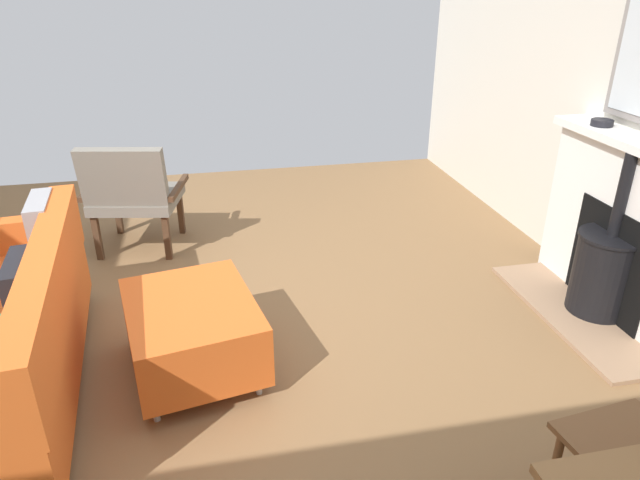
{
  "coord_description": "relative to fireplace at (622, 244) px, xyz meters",
  "views": [
    {
      "loc": [
        -0.24,
        2.84,
        1.92
      ],
      "look_at": [
        -0.75,
        0.37,
        0.74
      ],
      "focal_mm": 31.78,
      "sensor_mm": 36.0,
      "label": 1
    }
  ],
  "objects": [
    {
      "name": "fireplace",
      "position": [
        0.0,
        0.0,
        0.0
      ],
      "size": [
        0.57,
        1.44,
        1.09
      ],
      "color": "#9E7A5B",
      "rests_on": "ground"
    },
    {
      "name": "ottoman",
      "position": [
        2.52,
        0.06,
        -0.22
      ],
      "size": [
        0.76,
        0.89,
        0.42
      ],
      "color": "#B2B2B7",
      "rests_on": "ground"
    },
    {
      "name": "mantel_bowl_near",
      "position": [
        -0.01,
        -0.4,
        0.63
      ],
      "size": [
        0.13,
        0.13,
        0.04
      ],
      "color": "black",
      "rests_on": "fireplace"
    },
    {
      "name": "armchair_accent",
      "position": [
        2.93,
        -1.5,
        0.01
      ],
      "size": [
        0.77,
        0.7,
        0.86
      ],
      "color": "#4C3321",
      "rests_on": "ground"
    },
    {
      "name": "ground_plane",
      "position": [
        2.62,
        -0.24,
        -0.48
      ],
      "size": [
        5.61,
        6.19,
        0.01
      ],
      "primitive_type": "cube",
      "color": "olive"
    }
  ]
}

